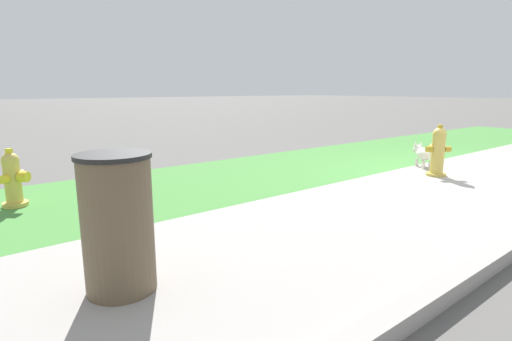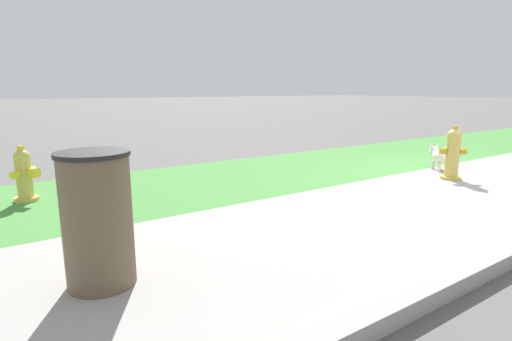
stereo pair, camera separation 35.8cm
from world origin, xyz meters
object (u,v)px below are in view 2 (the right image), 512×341
at_px(fire_hydrant_mid_block, 24,175).
at_px(fire_hydrant_far_end, 453,154).
at_px(trash_bin, 98,220).
at_px(small_white_dog, 439,156).

relative_size(fire_hydrant_mid_block, fire_hydrant_far_end, 0.84).
xyz_separation_m(fire_hydrant_mid_block, trash_bin, (0.22, -2.67, 0.15)).
bearing_deg(trash_bin, fire_hydrant_mid_block, 94.77).
height_order(fire_hydrant_mid_block, fire_hydrant_far_end, fire_hydrant_far_end).
bearing_deg(fire_hydrant_far_end, trash_bin, -138.15).
xyz_separation_m(fire_hydrant_far_end, small_white_dog, (0.47, 0.49, -0.14)).
bearing_deg(trash_bin, fire_hydrant_far_end, 5.31).
relative_size(fire_hydrant_far_end, small_white_dog, 1.59).
xyz_separation_m(fire_hydrant_mid_block, small_white_dog, (5.76, -1.71, -0.08)).
bearing_deg(fire_hydrant_mid_block, small_white_dog, 116.71).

